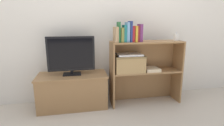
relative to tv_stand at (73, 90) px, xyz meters
The scene contains 20 objects.
ground_plane 0.58m from the tv_stand, 21.68° to the right, with size 16.00×16.00×0.00m, color #BCB2A3.
wall_back 1.13m from the tv_stand, 25.04° to the left, with size 10.00×0.05×2.40m.
tv_stand is the anchor object (origin of this frame).
tv 0.47m from the tv_stand, 90.00° to the right, with size 0.58×0.14×0.48m.
bookshelf_lower_tier 0.97m from the tv_stand, ahead, with size 0.94×0.28×0.45m.
bookshelf_upper_tier 1.08m from the tv_stand, ahead, with size 0.94×0.28×0.39m.
book_tan 0.90m from the tv_stand, 10.08° to the right, with size 0.04×0.16×0.18m.
book_forest 0.95m from the tv_stand, ahead, with size 0.02×0.14×0.24m.
book_olive 0.94m from the tv_stand, ahead, with size 0.03×0.16×0.17m.
book_teal 0.98m from the tv_stand, ahead, with size 0.03×0.13×0.21m.
book_skyblue 1.02m from the tv_stand, ahead, with size 0.03×0.12×0.24m.
book_navy 1.05m from the tv_stand, ahead, with size 0.02×0.14×0.25m.
book_crimson 1.05m from the tv_stand, ahead, with size 0.03×0.13×0.19m.
book_mustard 1.07m from the tv_stand, ahead, with size 0.03×0.15×0.20m.
book_maroon 1.09m from the tv_stand, ahead, with size 0.03×0.13×0.19m.
book_plum 1.13m from the tv_stand, ahead, with size 0.04×0.12×0.22m.
baby_monitor 1.53m from the tv_stand, ahead, with size 0.05×0.03×0.12m.
storage_basket_left 0.81m from the tv_stand, ahead, with size 0.39×0.25×0.22m.
laptop 0.86m from the tv_stand, ahead, with size 0.32×0.23×0.02m.
magazine_stack 1.06m from the tv_stand, ahead, with size 0.19×0.21×0.04m.
Camera 1 is at (-0.41, -1.98, 1.07)m, focal length 28.00 mm.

